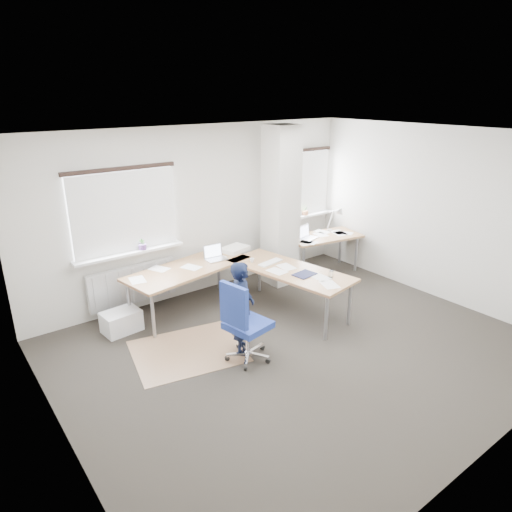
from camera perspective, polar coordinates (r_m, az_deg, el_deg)
ground at (r=6.34m, az=5.30°, el=-11.42°), size 6.00×6.00×0.00m
room_shell at (r=6.08m, az=4.22°, el=5.18°), size 6.04×5.04×2.82m
floor_mat at (r=6.32m, az=-8.56°, el=-11.66°), size 1.63×1.46×0.01m
white_crate at (r=6.93m, az=-16.47°, el=-7.84°), size 0.55×0.41×0.31m
desk_main at (r=7.05m, az=-1.90°, el=-1.69°), size 2.82×2.63×0.96m
desk_side at (r=8.68m, az=8.45°, el=2.27°), size 1.50×0.93×1.22m
task_chair at (r=5.91m, az=-1.27°, el=-10.29°), size 0.62×0.61×1.13m
person at (r=5.97m, az=-1.71°, el=-6.47°), size 0.52×0.55×1.27m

